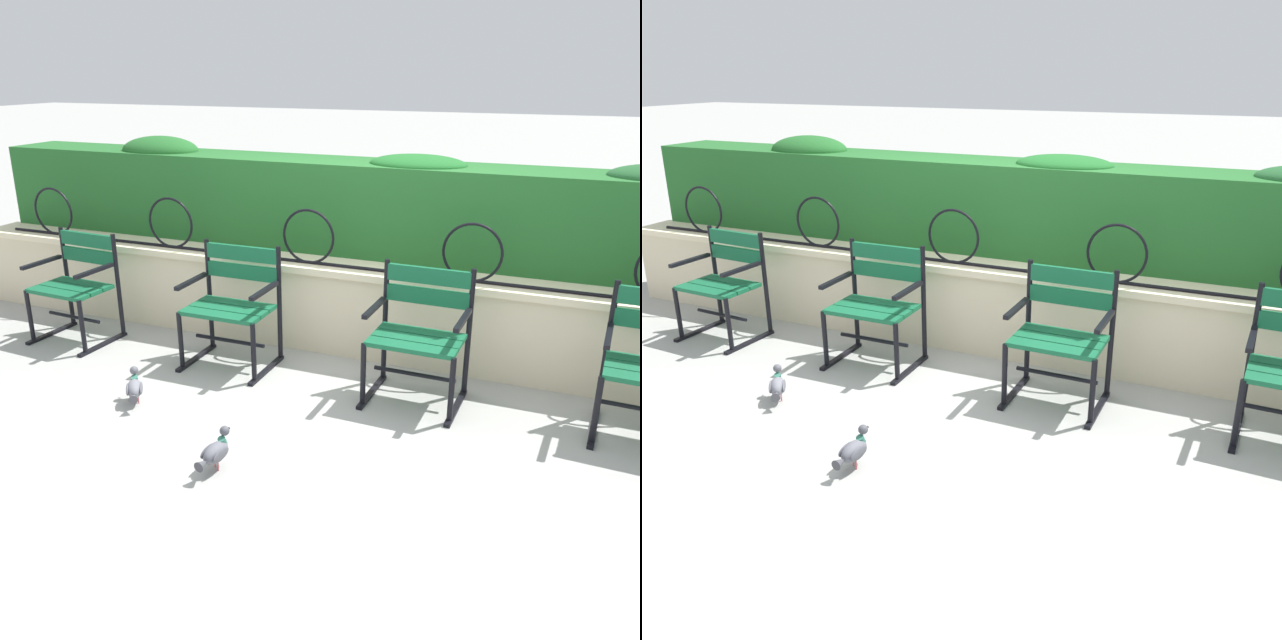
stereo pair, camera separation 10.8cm
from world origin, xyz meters
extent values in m
plane|color=#9E9E99|center=(0.00, 0.00, 0.00)|extent=(60.00, 60.00, 0.00)
cube|color=beige|center=(0.00, 0.97, 0.31)|extent=(7.20, 0.35, 0.63)
cube|color=beige|center=(0.00, 0.97, 0.65)|extent=(7.20, 0.41, 0.05)
cylinder|color=black|center=(0.00, 0.90, 0.69)|extent=(6.66, 0.02, 0.02)
torus|color=black|center=(-2.86, 0.90, 0.89)|extent=(0.42, 0.02, 0.42)
torus|color=black|center=(-1.63, 0.90, 0.89)|extent=(0.42, 0.02, 0.42)
torus|color=black|center=(-0.41, 0.90, 0.89)|extent=(0.42, 0.02, 0.42)
torus|color=black|center=(0.81, 0.90, 0.89)|extent=(0.42, 0.02, 0.42)
cube|color=#236028|center=(0.00, 1.43, 1.04)|extent=(7.05, 0.57, 0.71)
ellipsoid|color=#215F26|center=(-2.06, 1.43, 1.39)|extent=(0.72, 0.51, 0.25)
ellipsoid|color=#1E6126|center=(0.26, 1.43, 1.39)|extent=(0.75, 0.51, 0.15)
cube|color=#145B38|center=(-2.21, 0.15, 0.44)|extent=(0.56, 0.16, 0.03)
cube|color=#145B38|center=(-2.21, 0.29, 0.44)|extent=(0.56, 0.16, 0.03)
cube|color=#145B38|center=(-2.20, 0.43, 0.44)|extent=(0.56, 0.16, 0.03)
cube|color=#145B38|center=(-2.19, 0.53, 0.78)|extent=(0.55, 0.06, 0.11)
cube|color=#145B38|center=(-2.19, 0.53, 0.65)|extent=(0.55, 0.06, 0.11)
cylinder|color=black|center=(-1.92, 0.51, 0.43)|extent=(0.04, 0.04, 0.85)
cylinder|color=black|center=(-1.94, 0.08, 0.22)|extent=(0.04, 0.04, 0.44)
cube|color=black|center=(-1.93, 0.27, 0.01)|extent=(0.07, 0.52, 0.02)
cube|color=black|center=(-1.93, 0.27, 0.62)|extent=(0.06, 0.40, 0.03)
cylinder|color=black|center=(-2.47, 0.55, 0.43)|extent=(0.04, 0.04, 0.85)
cylinder|color=black|center=(-2.49, 0.12, 0.22)|extent=(0.04, 0.04, 0.44)
cube|color=black|center=(-2.48, 0.31, 0.01)|extent=(0.07, 0.52, 0.02)
cube|color=black|center=(-2.48, 0.31, 0.62)|extent=(0.06, 0.40, 0.03)
cylinder|color=black|center=(-2.21, 0.29, 0.20)|extent=(0.52, 0.06, 0.03)
cube|color=#145B38|center=(-0.80, 0.20, 0.44)|extent=(0.59, 0.13, 0.03)
cube|color=#145B38|center=(-0.80, 0.33, 0.44)|extent=(0.59, 0.13, 0.03)
cube|color=#145B38|center=(-0.80, 0.47, 0.44)|extent=(0.59, 0.13, 0.03)
cube|color=#145B38|center=(-0.80, 0.57, 0.80)|extent=(0.59, 0.03, 0.11)
cube|color=#145B38|center=(-0.80, 0.57, 0.66)|extent=(0.59, 0.03, 0.11)
cylinder|color=black|center=(-0.51, 0.58, 0.44)|extent=(0.04, 0.04, 0.88)
cylinder|color=black|center=(-0.51, 0.15, 0.22)|extent=(0.04, 0.04, 0.44)
cube|color=black|center=(-0.51, 0.34, 0.01)|extent=(0.04, 0.52, 0.02)
cube|color=black|center=(-0.51, 0.34, 0.62)|extent=(0.04, 0.40, 0.03)
cylinder|color=black|center=(-1.10, 0.57, 0.44)|extent=(0.04, 0.04, 0.88)
cylinder|color=black|center=(-1.10, 0.14, 0.22)|extent=(0.04, 0.04, 0.44)
cube|color=black|center=(-1.10, 0.33, 0.01)|extent=(0.04, 0.52, 0.02)
cube|color=black|center=(-1.10, 0.33, 0.62)|extent=(0.04, 0.40, 0.03)
cylinder|color=black|center=(-0.80, 0.33, 0.20)|extent=(0.56, 0.03, 0.03)
cube|color=#145B38|center=(0.60, 0.16, 0.44)|extent=(0.58, 0.14, 0.03)
cube|color=#145B38|center=(0.60, 0.30, 0.44)|extent=(0.58, 0.14, 0.03)
cube|color=#145B38|center=(0.60, 0.43, 0.44)|extent=(0.58, 0.14, 0.03)
cube|color=#145B38|center=(0.60, 0.54, 0.80)|extent=(0.58, 0.04, 0.11)
cube|color=#145B38|center=(0.60, 0.54, 0.66)|extent=(0.58, 0.04, 0.11)
cylinder|color=black|center=(0.89, 0.53, 0.44)|extent=(0.04, 0.04, 0.88)
cylinder|color=black|center=(0.88, 0.10, 0.22)|extent=(0.04, 0.04, 0.44)
cube|color=black|center=(0.89, 0.29, 0.01)|extent=(0.05, 0.52, 0.02)
cube|color=black|center=(0.89, 0.29, 0.62)|extent=(0.04, 0.40, 0.03)
cylinder|color=black|center=(0.31, 0.54, 0.44)|extent=(0.04, 0.04, 0.88)
cylinder|color=black|center=(0.31, 0.11, 0.22)|extent=(0.04, 0.04, 0.44)
cube|color=black|center=(0.31, 0.30, 0.01)|extent=(0.05, 0.52, 0.02)
cube|color=black|center=(0.31, 0.30, 0.62)|extent=(0.04, 0.40, 0.03)
cylinder|color=black|center=(0.60, 0.30, 0.20)|extent=(0.55, 0.04, 0.03)
cylinder|color=black|center=(1.73, 0.60, 0.44)|extent=(0.04, 0.04, 0.89)
cylinder|color=black|center=(1.71, 0.17, 0.22)|extent=(0.04, 0.04, 0.44)
cube|color=black|center=(1.72, 0.36, 0.01)|extent=(0.07, 0.52, 0.02)
cube|color=black|center=(1.72, 0.36, 0.62)|extent=(0.06, 0.40, 0.03)
ellipsoid|color=#5B5B66|center=(-0.19, -0.90, 0.11)|extent=(0.12, 0.20, 0.11)
cylinder|color=#2D6B56|center=(-0.19, -0.83, 0.14)|extent=(0.05, 0.06, 0.06)
sphere|color=#494951|center=(-0.19, -0.81, 0.20)|extent=(0.06, 0.06, 0.06)
cone|color=black|center=(-0.18, -0.78, 0.19)|extent=(0.02, 0.02, 0.01)
cone|color=#404047|center=(-0.21, -1.01, 0.10)|extent=(0.07, 0.09, 0.06)
ellipsoid|color=#4E4E56|center=(-0.24, -0.90, 0.11)|extent=(0.03, 0.14, 0.07)
ellipsoid|color=#4E4E56|center=(-0.15, -0.91, 0.11)|extent=(0.03, 0.14, 0.07)
cylinder|color=#C6515B|center=(-0.21, -0.89, 0.03)|extent=(0.01, 0.01, 0.05)
cylinder|color=#C6515B|center=(-0.18, -0.91, 0.03)|extent=(0.01, 0.01, 0.05)
ellipsoid|color=slate|center=(-1.09, -0.43, 0.11)|extent=(0.19, 0.21, 0.11)
cylinder|color=#2D6B56|center=(-1.13, -0.37, 0.14)|extent=(0.07, 0.08, 0.06)
sphere|color=#55555D|center=(-1.14, -0.35, 0.20)|extent=(0.06, 0.06, 0.06)
cone|color=black|center=(-1.16, -0.32, 0.19)|extent=(0.02, 0.03, 0.01)
cone|color=#4A4A52|center=(-1.03, -0.52, 0.10)|extent=(0.09, 0.10, 0.06)
ellipsoid|color=#5B5B63|center=(-1.12, -0.46, 0.11)|extent=(0.10, 0.13, 0.07)
ellipsoid|color=#5B5B63|center=(-1.05, -0.41, 0.11)|extent=(0.10, 0.13, 0.07)
cylinder|color=#C6515B|center=(-1.11, -0.43, 0.03)|extent=(0.01, 0.01, 0.05)
cylinder|color=#C6515B|center=(-1.07, -0.42, 0.03)|extent=(0.01, 0.01, 0.05)
camera|label=1|loc=(1.54, -3.60, 2.08)|focal=37.56mm
camera|label=2|loc=(1.64, -3.56, 2.08)|focal=37.56mm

